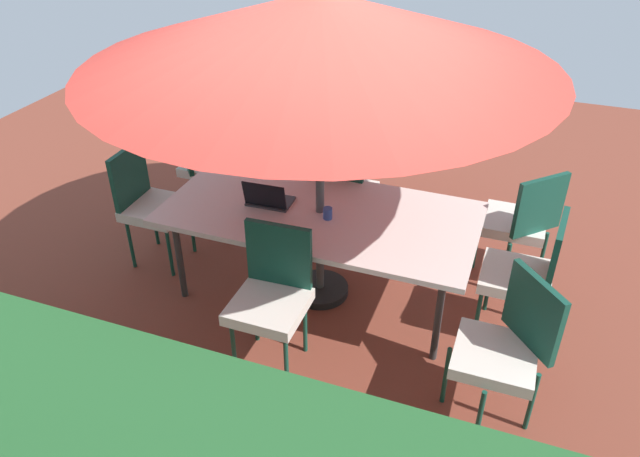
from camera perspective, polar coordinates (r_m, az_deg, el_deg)
The scene contains 12 objects.
ground_plane at distance 4.81m, azimuth -0.00°, elevation -6.05°, with size 10.00×10.00×0.02m, color brown.
dining_table at distance 4.40m, azimuth -0.00°, elevation 1.13°, with size 2.24×1.10×0.74m.
patio_umbrella at distance 3.88m, azimuth -0.00°, elevation 17.98°, with size 3.01×3.01×2.25m.
chair_northwest at distance 3.71m, azimuth 16.91°, elevation -10.40°, with size 0.59×0.59×0.98m.
chair_east at distance 5.07m, azimuth -15.63°, elevation 2.51°, with size 0.47×0.46×0.98m.
chair_west at distance 4.32m, azimuth 18.73°, elevation -3.81°, with size 0.48×0.47×0.98m.
chair_south at distance 5.04m, azimuth 2.16°, elevation 3.60°, with size 0.46×0.47×0.98m.
chair_north at distance 3.93m, azimuth -4.53°, elevation -6.01°, with size 0.46×0.47×0.98m.
chair_southeast at distance 5.61m, azimuth -10.75°, elevation 6.22°, with size 0.59×0.58×0.98m.
chair_southwest at distance 4.88m, azimuth 18.26°, elevation 0.80°, with size 0.59×0.59×0.98m.
laptop at distance 4.45m, azimuth -4.84°, elevation 2.74°, with size 0.33×0.26×0.21m.
cup at distance 4.27m, azimuth 0.72°, elevation 1.42°, with size 0.07×0.07×0.08m, color #334C99.
Camera 1 is at (-1.30, 3.51, 3.01)m, focal length 34.31 mm.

